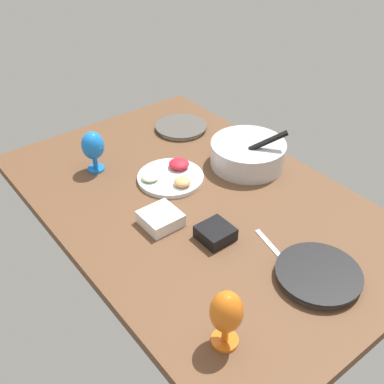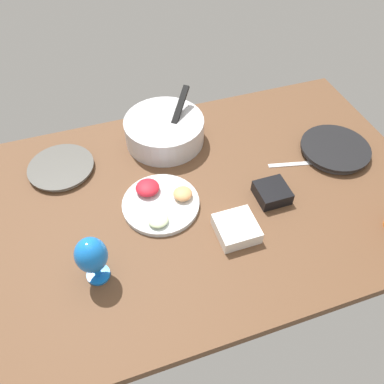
# 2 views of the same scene
# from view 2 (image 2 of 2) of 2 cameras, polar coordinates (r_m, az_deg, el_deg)

# --- Properties ---
(ground_plane) EXTENTS (1.60, 1.04, 0.04)m
(ground_plane) POSITION_cam_2_polar(r_m,az_deg,el_deg) (1.39, 2.39, -0.75)
(ground_plane) COLOR brown
(dinner_plate_left) EXTENTS (0.25, 0.25, 0.02)m
(dinner_plate_left) POSITION_cam_2_polar(r_m,az_deg,el_deg) (1.53, -19.05, 3.47)
(dinner_plate_left) COLOR silver
(dinner_plate_left) RESTS_ON ground_plane
(dinner_plate_right) EXTENTS (0.27, 0.27, 0.03)m
(dinner_plate_right) POSITION_cam_2_polar(r_m,az_deg,el_deg) (1.61, 20.67, 6.02)
(dinner_plate_right) COLOR #4C4C51
(dinner_plate_right) RESTS_ON ground_plane
(mixing_bowl) EXTENTS (0.32, 0.32, 0.18)m
(mixing_bowl) POSITION_cam_2_polar(r_m,az_deg,el_deg) (1.54, -4.16, 9.32)
(mixing_bowl) COLOR silver
(mixing_bowl) RESTS_ON ground_plane
(fruit_platter) EXTENTS (0.27, 0.27, 0.05)m
(fruit_platter) POSITION_cam_2_polar(r_m,az_deg,el_deg) (1.33, -4.71, -1.55)
(fruit_platter) COLOR silver
(fruit_platter) RESTS_ON ground_plane
(hurricane_glass_blue) EXTENTS (0.09, 0.09, 0.18)m
(hurricane_glass_blue) POSITION_cam_2_polar(r_m,az_deg,el_deg) (1.13, -14.85, -9.30)
(hurricane_glass_blue) COLOR blue
(hurricane_glass_blue) RESTS_ON ground_plane
(square_bowl_white) EXTENTS (0.13, 0.13, 0.05)m
(square_bowl_white) POSITION_cam_2_polar(r_m,az_deg,el_deg) (1.25, 6.70, -5.41)
(square_bowl_white) COLOR white
(square_bowl_white) RESTS_ON ground_plane
(square_bowl_black) EXTENTS (0.11, 0.11, 0.05)m
(square_bowl_black) POSITION_cam_2_polar(r_m,az_deg,el_deg) (1.37, 11.95, -0.02)
(square_bowl_black) COLOR black
(square_bowl_black) RESTS_ON ground_plane
(fork_by_right_plate) EXTENTS (0.18, 0.06, 0.01)m
(fork_by_right_plate) POSITION_cam_2_polar(r_m,az_deg,el_deg) (1.52, 14.70, 4.08)
(fork_by_right_plate) COLOR silver
(fork_by_right_plate) RESTS_ON ground_plane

